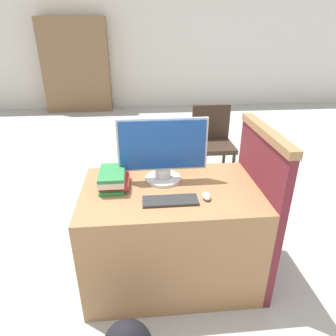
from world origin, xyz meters
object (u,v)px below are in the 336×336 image
at_px(keyboard, 170,201).
at_px(monitor, 163,152).
at_px(book_stack, 113,179).
at_px(far_chair, 212,139).
at_px(mouse, 206,196).

bearing_deg(keyboard, monitor, 94.23).
xyz_separation_m(keyboard, book_stack, (-0.35, 0.22, 0.05)).
bearing_deg(far_chair, keyboard, -80.82).
xyz_separation_m(mouse, far_chair, (0.44, 1.66, -0.24)).
distance_m(mouse, far_chair, 1.73).
height_order(keyboard, far_chair, far_chair).
xyz_separation_m(mouse, book_stack, (-0.58, 0.20, 0.04)).
distance_m(book_stack, far_chair, 1.79).
relative_size(monitor, mouse, 6.58).
bearing_deg(keyboard, book_stack, 147.86).
bearing_deg(mouse, far_chair, 75.27).
relative_size(monitor, keyboard, 1.77).
height_order(mouse, far_chair, far_chair).
bearing_deg(book_stack, mouse, -19.57).
relative_size(keyboard, book_stack, 1.22).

